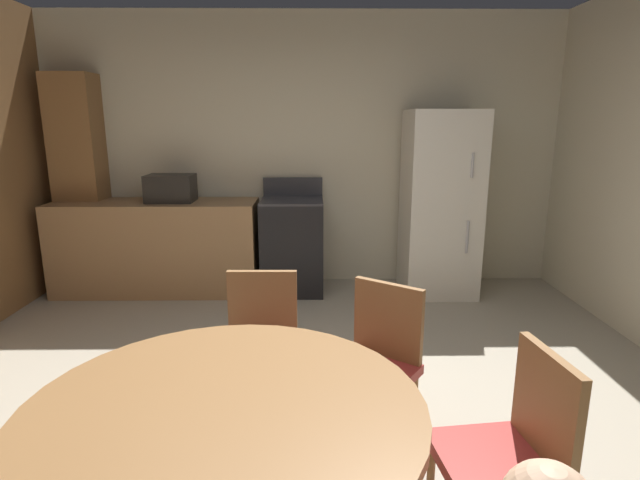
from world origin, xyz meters
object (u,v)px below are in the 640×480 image
(refrigerator, at_px, (440,204))
(chair_northeast, at_px, (376,359))
(microwave, at_px, (171,188))
(dining_table, at_px, (226,446))
(chair_east, at_px, (513,449))
(chair_north, at_px, (261,343))
(oven_range, at_px, (292,245))

(refrigerator, height_order, chair_northeast, refrigerator)
(microwave, bearing_deg, dining_table, -72.11)
(microwave, bearing_deg, refrigerator, -1.11)
(refrigerator, xyz_separation_m, chair_northeast, (-0.91, -2.46, -0.38))
(chair_east, bearing_deg, chair_northeast, -66.51)
(microwave, bearing_deg, chair_north, -64.81)
(dining_table, distance_m, chair_northeast, 1.03)
(chair_east, bearing_deg, refrigerator, -105.72)
(microwave, xyz_separation_m, chair_east, (2.09, -3.21, -0.53))
(oven_range, height_order, microwave, microwave)
(refrigerator, distance_m, dining_table, 3.62)
(microwave, distance_m, chair_north, 2.60)
(oven_range, height_order, chair_north, oven_range)
(chair_north, xyz_separation_m, chair_east, (1.01, -0.90, 0.00))
(chair_northeast, bearing_deg, microwave, -109.94)
(microwave, height_order, chair_north, microwave)
(dining_table, xyz_separation_m, chair_north, (0.01, 1.02, -0.11))
(chair_north, bearing_deg, dining_table, 0.00)
(oven_range, height_order, dining_table, oven_range)
(chair_east, bearing_deg, dining_table, 0.00)
(oven_range, bearing_deg, chair_north, -91.84)
(oven_range, xyz_separation_m, chair_northeast, (0.52, -2.51, 0.03))
(chair_north, relative_size, chair_northeast, 1.00)
(refrigerator, xyz_separation_m, chair_east, (-0.50, -3.16, -0.38))
(microwave, distance_m, chair_northeast, 3.06)
(refrigerator, bearing_deg, dining_table, -114.74)
(refrigerator, relative_size, chair_northeast, 2.02)
(chair_north, xyz_separation_m, chair_northeast, (0.60, -0.20, 0.00))
(chair_east, bearing_deg, microwave, -63.72)
(dining_table, height_order, chair_northeast, chair_northeast)
(oven_range, relative_size, chair_northeast, 1.26)
(refrigerator, xyz_separation_m, microwave, (-2.59, 0.05, 0.15))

